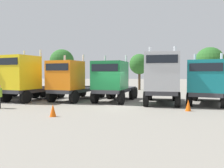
% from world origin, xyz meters
% --- Properties ---
extents(ground, '(200.00, 200.00, 0.00)m').
position_xyz_m(ground, '(0.00, 0.00, 0.00)').
color(ground, gray).
extents(semi_truck_yellow, '(3.78, 6.17, 4.46)m').
position_xyz_m(semi_truck_yellow, '(-7.91, 1.21, 2.02)').
color(semi_truck_yellow, '#333338').
rests_on(semi_truck_yellow, ground).
extents(semi_truck_orange, '(3.77, 6.79, 4.01)m').
position_xyz_m(semi_truck_orange, '(-4.10, 2.00, 1.77)').
color(semi_truck_orange, '#333338').
rests_on(semi_truck_orange, ground).
extents(semi_truck_green, '(3.30, 6.24, 3.95)m').
position_xyz_m(semi_truck_green, '(-0.44, 2.01, 1.79)').
color(semi_truck_green, '#333338').
rests_on(semi_truck_green, ground).
extents(semi_truck_silver, '(2.79, 6.54, 4.48)m').
position_xyz_m(semi_truck_silver, '(3.54, 1.12, 2.01)').
color(semi_truck_silver, '#333338').
rests_on(semi_truck_silver, ground).
extents(semi_truck_teal, '(4.03, 6.81, 3.92)m').
position_xyz_m(semi_truck_teal, '(6.86, 1.48, 1.75)').
color(semi_truck_teal, '#333338').
rests_on(semi_truck_teal, ground).
extents(traffic_cone_near, '(0.36, 0.36, 0.72)m').
position_xyz_m(traffic_cone_near, '(5.10, -1.63, 0.36)').
color(traffic_cone_near, '#F2590C').
rests_on(traffic_cone_near, ground).
extents(traffic_cone_far, '(0.36, 0.36, 0.69)m').
position_xyz_m(traffic_cone_far, '(-2.45, -5.00, 0.35)').
color(traffic_cone_far, '#F2590C').
rests_on(traffic_cone_far, ground).
extents(oak_far_left, '(4.20, 4.20, 6.68)m').
position_xyz_m(oak_far_left, '(-12.91, 20.97, 4.56)').
color(oak_far_left, '#4C3823').
rests_on(oak_far_left, ground).
extents(oak_far_centre, '(3.01, 3.01, 5.35)m').
position_xyz_m(oak_far_centre, '(0.76, 17.53, 3.81)').
color(oak_far_centre, '#4C3823').
rests_on(oak_far_centre, ground).
extents(oak_far_right, '(4.19, 4.19, 6.30)m').
position_xyz_m(oak_far_right, '(10.89, 19.04, 4.19)').
color(oak_far_right, '#4C3823').
rests_on(oak_far_right, ground).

